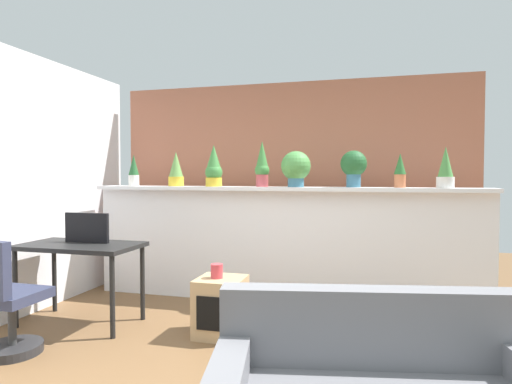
# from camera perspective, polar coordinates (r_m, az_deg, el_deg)

# --- Properties ---
(divider_wall) EXTENTS (4.26, 0.16, 1.22)m
(divider_wall) POSITION_cam_1_polar(r_m,az_deg,el_deg) (4.75, 3.09, -7.19)
(divider_wall) COLOR white
(divider_wall) RESTS_ON ground
(plant_shelf) EXTENTS (4.26, 0.31, 0.04)m
(plant_shelf) POSITION_cam_1_polar(r_m,az_deg,el_deg) (4.65, 3.01, 0.43)
(plant_shelf) COLOR white
(plant_shelf) RESTS_ON divider_wall
(brick_wall_behind) EXTENTS (4.26, 0.10, 2.50)m
(brick_wall_behind) POSITION_cam_1_polar(r_m,az_deg,el_deg) (5.27, 4.44, 0.71)
(brick_wall_behind) COLOR #AD664C
(brick_wall_behind) RESTS_ON ground
(potted_plant_0) EXTENTS (0.12, 0.12, 0.37)m
(potted_plant_0) POSITION_cam_1_polar(r_m,az_deg,el_deg) (5.29, -15.80, 2.76)
(potted_plant_0) COLOR silver
(potted_plant_0) RESTS_ON plant_shelf
(potted_plant_1) EXTENTS (0.18, 0.18, 0.40)m
(potted_plant_1) POSITION_cam_1_polar(r_m,az_deg,el_deg) (5.05, -10.49, 2.93)
(potted_plant_1) COLOR gold
(potted_plant_1) RESTS_ON plant_shelf
(potted_plant_2) EXTENTS (0.19, 0.19, 0.46)m
(potted_plant_2) POSITION_cam_1_polar(r_m,az_deg,el_deg) (4.82, -5.59, 3.18)
(potted_plant_2) COLOR gold
(potted_plant_2) RESTS_ON plant_shelf
(potted_plant_3) EXTENTS (0.16, 0.16, 0.49)m
(potted_plant_3) POSITION_cam_1_polar(r_m,az_deg,el_deg) (4.69, 0.81, 3.56)
(potted_plant_3) COLOR #B7474C
(potted_plant_3) RESTS_ON plant_shelf
(potted_plant_4) EXTENTS (0.31, 0.31, 0.38)m
(potted_plant_4) POSITION_cam_1_polar(r_m,az_deg,el_deg) (4.59, 5.27, 3.25)
(potted_plant_4) COLOR #386B84
(potted_plant_4) RESTS_ON plant_shelf
(potted_plant_5) EXTENTS (0.27, 0.27, 0.38)m
(potted_plant_5) POSITION_cam_1_polar(r_m,az_deg,el_deg) (4.58, 12.73, 3.38)
(potted_plant_5) COLOR #386B84
(potted_plant_5) RESTS_ON plant_shelf
(potted_plant_6) EXTENTS (0.12, 0.12, 0.34)m
(potted_plant_6) POSITION_cam_1_polar(r_m,az_deg,el_deg) (4.56, 18.43, 2.76)
(potted_plant_6) COLOR #C66B42
(potted_plant_6) RESTS_ON plant_shelf
(potted_plant_7) EXTENTS (0.17, 0.17, 0.40)m
(potted_plant_7) POSITION_cam_1_polar(r_m,az_deg,el_deg) (4.58, 23.68, 2.85)
(potted_plant_7) COLOR silver
(potted_plant_7) RESTS_ON plant_shelf
(desk) EXTENTS (1.10, 0.60, 0.75)m
(desk) POSITION_cam_1_polar(r_m,az_deg,el_deg) (4.38, -22.14, -7.42)
(desk) COLOR black
(desk) RESTS_ON ground
(tv_monitor) EXTENTS (0.45, 0.04, 0.28)m
(tv_monitor) POSITION_cam_1_polar(r_m,az_deg,el_deg) (4.40, -21.38, -4.40)
(tv_monitor) COLOR black
(tv_monitor) RESTS_ON desk
(office_chair) EXTENTS (0.47, 0.48, 0.91)m
(office_chair) POSITION_cam_1_polar(r_m,az_deg,el_deg) (3.91, -30.17, -12.86)
(office_chair) COLOR #262628
(office_chair) RESTS_ON ground
(side_cube_shelf) EXTENTS (0.40, 0.41, 0.50)m
(side_cube_shelf) POSITION_cam_1_polar(r_m,az_deg,el_deg) (3.87, -4.68, -14.84)
(side_cube_shelf) COLOR tan
(side_cube_shelf) RESTS_ON ground
(vase_on_shelf) EXTENTS (0.11, 0.11, 0.12)m
(vase_on_shelf) POSITION_cam_1_polar(r_m,az_deg,el_deg) (3.80, -5.18, -10.32)
(vase_on_shelf) COLOR #CC3D47
(vase_on_shelf) RESTS_ON side_cube_shelf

